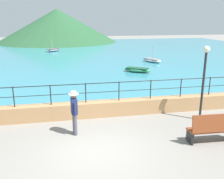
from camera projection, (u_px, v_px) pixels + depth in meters
ground_plane at (96, 152)px, 8.44m from camera, size 120.00×120.00×0.00m
promenade_wall at (86, 110)px, 11.36m from camera, size 20.00×0.56×0.70m
railing at (86, 89)px, 11.10m from camera, size 18.44×0.04×0.90m
lake_water at (70, 53)px, 32.82m from camera, size 64.00×44.32×0.06m
hill_main at (57, 26)px, 48.50m from camera, size 23.25×23.25×6.33m
bench_far at (213, 128)px, 8.93m from camera, size 1.73×0.64×1.13m
person_walking at (74, 111)px, 9.48m from camera, size 0.38×0.57×1.75m
lamp_post at (204, 72)px, 10.54m from camera, size 0.28×0.28×3.28m
boat_0 at (137, 70)px, 20.88m from camera, size 2.39×2.08×0.36m
boat_1 at (152, 60)px, 25.76m from camera, size 1.85×2.46×1.78m
boat_2 at (53, 50)px, 34.32m from camera, size 2.31×2.21×1.63m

